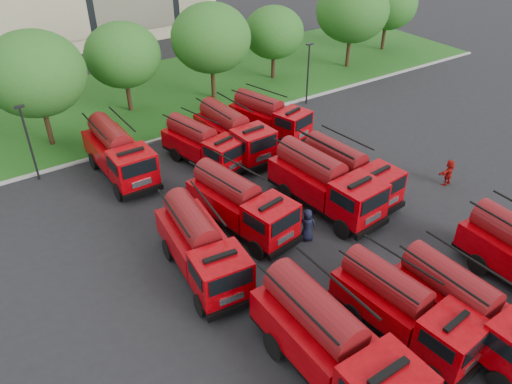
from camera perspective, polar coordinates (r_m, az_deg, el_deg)
ground at (r=25.53m, az=8.83°, el=-8.96°), size 140.00×140.00×0.00m
lawn at (r=44.92m, az=-13.86°, el=10.21°), size 70.00×16.00×0.12m
curb at (r=38.03m, az=-9.27°, el=6.44°), size 70.00×0.30×0.14m
tree_2 at (r=37.14m, az=-23.95°, el=12.24°), size 6.72×6.72×8.22m
tree_3 at (r=41.27m, az=-14.98°, el=14.89°), size 5.88×5.88×7.19m
tree_4 at (r=42.49m, az=-5.17°, el=17.12°), size 6.55×6.55×8.01m
tree_5 at (r=47.15m, az=2.04°, el=17.76°), size 5.46×5.46×6.68m
tree_6 at (r=50.76m, az=10.96°, el=19.68°), size 6.89×6.89×8.42m
tree_7 at (r=57.19m, az=14.87°, el=20.04°), size 6.05×6.05×7.39m
lamp_post_0 at (r=33.82m, az=-24.58°, el=5.51°), size 0.60×0.25×5.11m
lamp_post_1 at (r=42.25m, az=5.98°, el=13.66°), size 0.60×0.25×5.11m
fire_truck_0 at (r=19.98m, az=8.78°, el=-16.89°), size 2.91×7.82×3.55m
fire_truck_1 at (r=22.26m, az=16.52°, el=-12.59°), size 2.93×6.82×3.02m
fire_truck_2 at (r=22.95m, az=23.11°, el=-12.29°), size 2.70×7.06×3.19m
fire_truck_4 at (r=24.32m, az=-6.30°, el=-6.22°), size 3.17×7.24×3.20m
fire_truck_5 at (r=27.10m, az=-1.79°, el=-1.36°), size 3.54×7.25×3.16m
fire_truck_6 at (r=28.92m, az=7.83°, el=1.05°), size 3.25×7.66×3.40m
fire_truck_7 at (r=30.48m, az=10.43°, el=2.29°), size 3.02×7.04×3.11m
fire_truck_8 at (r=33.00m, az=-15.44°, el=4.33°), size 2.72×7.26×3.29m
fire_truck_9 at (r=33.45m, az=-6.17°, el=5.42°), size 3.53×6.66×2.89m
fire_truck_10 at (r=34.53m, az=-2.62°, el=6.81°), size 2.88×7.12×3.18m
fire_truck_11 at (r=37.12m, az=1.53°, el=8.61°), size 3.81×6.82×2.94m
firefighter_4 at (r=27.30m, az=5.76°, el=-5.42°), size 1.12×1.07×1.93m
firefighter_5 at (r=33.96m, az=20.85°, el=0.87°), size 1.67×0.87×1.72m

